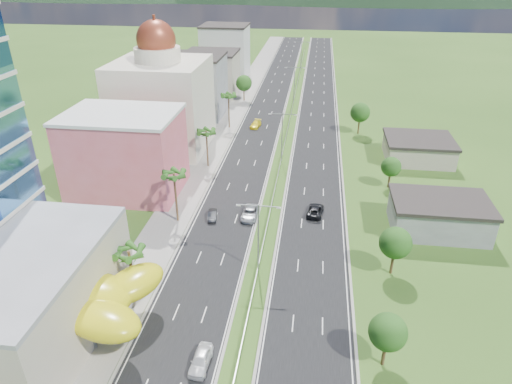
% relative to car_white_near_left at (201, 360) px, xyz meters
% --- Properties ---
extents(ground, '(500.00, 500.00, 0.00)m').
position_rel_car_white_near_left_xyz_m(ground, '(4.10, 7.91, -0.86)').
color(ground, '#2D5119').
rests_on(ground, ground).
extents(road_left, '(11.00, 260.00, 0.04)m').
position_rel_car_white_near_left_xyz_m(road_left, '(-3.40, 97.91, -0.84)').
color(road_left, black).
rests_on(road_left, ground).
extents(road_right, '(11.00, 260.00, 0.04)m').
position_rel_car_white_near_left_xyz_m(road_right, '(11.60, 97.91, -0.84)').
color(road_right, black).
rests_on(road_right, ground).
extents(sidewalk_left, '(7.00, 260.00, 0.12)m').
position_rel_car_white_near_left_xyz_m(sidewalk_left, '(-12.90, 97.91, -0.80)').
color(sidewalk_left, gray).
rests_on(sidewalk_left, ground).
extents(median_guardrail, '(0.10, 216.06, 0.76)m').
position_rel_car_white_near_left_xyz_m(median_guardrail, '(4.10, 79.90, -0.24)').
color(median_guardrail, gray).
rests_on(median_guardrail, ground).
extents(streetlight_median_b, '(6.04, 0.25, 11.00)m').
position_rel_car_white_near_left_xyz_m(streetlight_median_b, '(4.10, 17.91, 5.89)').
color(streetlight_median_b, gray).
rests_on(streetlight_median_b, ground).
extents(streetlight_median_c, '(6.04, 0.25, 11.00)m').
position_rel_car_white_near_left_xyz_m(streetlight_median_c, '(4.10, 57.91, 5.89)').
color(streetlight_median_c, gray).
rests_on(streetlight_median_c, ground).
extents(streetlight_median_d, '(6.04, 0.25, 11.00)m').
position_rel_car_white_near_left_xyz_m(streetlight_median_d, '(4.10, 102.91, 5.89)').
color(streetlight_median_d, gray).
rests_on(streetlight_median_d, ground).
extents(streetlight_median_e, '(6.04, 0.25, 11.00)m').
position_rel_car_white_near_left_xyz_m(streetlight_median_e, '(4.10, 147.91, 5.89)').
color(streetlight_median_e, gray).
rests_on(streetlight_median_e, ground).
extents(lime_canopy, '(18.00, 15.00, 7.40)m').
position_rel_car_white_near_left_xyz_m(lime_canopy, '(-15.90, 3.91, 4.13)').
color(lime_canopy, gold).
rests_on(lime_canopy, ground).
extents(pink_shophouse, '(20.00, 15.00, 15.00)m').
position_rel_car_white_near_left_xyz_m(pink_shophouse, '(-23.90, 39.91, 6.64)').
color(pink_shophouse, '#D35660').
rests_on(pink_shophouse, ground).
extents(domed_building, '(20.00, 20.00, 28.70)m').
position_rel_car_white_near_left_xyz_m(domed_building, '(-23.90, 62.91, 10.49)').
color(domed_building, beige).
rests_on(domed_building, ground).
extents(midrise_grey, '(16.00, 15.00, 16.00)m').
position_rel_car_white_near_left_xyz_m(midrise_grey, '(-22.90, 87.91, 7.14)').
color(midrise_grey, gray).
rests_on(midrise_grey, ground).
extents(midrise_beige, '(16.00, 15.00, 13.00)m').
position_rel_car_white_near_left_xyz_m(midrise_beige, '(-22.90, 109.91, 5.64)').
color(midrise_beige, '#B0A491').
rests_on(midrise_beige, ground).
extents(midrise_white, '(16.00, 15.00, 18.00)m').
position_rel_car_white_near_left_xyz_m(midrise_white, '(-22.90, 132.91, 8.14)').
color(midrise_white, silver).
rests_on(midrise_white, ground).
extents(shed_near, '(15.00, 10.00, 5.00)m').
position_rel_car_white_near_left_xyz_m(shed_near, '(32.10, 32.91, 1.64)').
color(shed_near, gray).
rests_on(shed_near, ground).
extents(shed_far, '(14.00, 12.00, 4.40)m').
position_rel_car_white_near_left_xyz_m(shed_far, '(34.10, 62.91, 1.34)').
color(shed_far, '#B0A491').
rests_on(shed_far, ground).
extents(palm_tree_b, '(3.60, 3.60, 8.10)m').
position_rel_car_white_near_left_xyz_m(palm_tree_b, '(-11.40, 9.91, 6.20)').
color(palm_tree_b, '#47301C').
rests_on(palm_tree_b, ground).
extents(palm_tree_c, '(3.60, 3.60, 9.60)m').
position_rel_car_white_near_left_xyz_m(palm_tree_c, '(-11.40, 29.91, 7.64)').
color(palm_tree_c, '#47301C').
rests_on(palm_tree_c, ground).
extents(palm_tree_d, '(3.60, 3.60, 8.60)m').
position_rel_car_white_near_left_xyz_m(palm_tree_d, '(-11.40, 52.91, 6.68)').
color(palm_tree_d, '#47301C').
rests_on(palm_tree_d, ground).
extents(palm_tree_e, '(3.60, 3.60, 9.40)m').
position_rel_car_white_near_left_xyz_m(palm_tree_e, '(-11.40, 77.91, 7.45)').
color(palm_tree_e, '#47301C').
rests_on(palm_tree_e, ground).
extents(leafy_tree_lfar, '(4.90, 4.90, 8.05)m').
position_rel_car_white_near_left_xyz_m(leafy_tree_lfar, '(-11.40, 102.91, 4.72)').
color(leafy_tree_lfar, '#47301C').
rests_on(leafy_tree_lfar, ground).
extents(leafy_tree_ra, '(4.20, 4.20, 6.90)m').
position_rel_car_white_near_left_xyz_m(leafy_tree_ra, '(20.10, 2.91, 3.91)').
color(leafy_tree_ra, '#47301C').
rests_on(leafy_tree_ra, ground).
extents(leafy_tree_rb, '(4.55, 4.55, 7.47)m').
position_rel_car_white_near_left_xyz_m(leafy_tree_rb, '(23.10, 19.91, 4.31)').
color(leafy_tree_rb, '#47301C').
rests_on(leafy_tree_rb, ground).
extents(leafy_tree_rc, '(3.85, 3.85, 6.33)m').
position_rel_car_white_near_left_xyz_m(leafy_tree_rc, '(26.10, 47.91, 3.51)').
color(leafy_tree_rc, '#47301C').
rests_on(leafy_tree_rc, ground).
extents(leafy_tree_rd, '(4.90, 4.90, 8.05)m').
position_rel_car_white_near_left_xyz_m(leafy_tree_rd, '(22.10, 77.91, 4.72)').
color(leafy_tree_rd, '#47301C').
rests_on(leafy_tree_rd, ground).
extents(mountain_ridge, '(860.00, 140.00, 90.00)m').
position_rel_car_white_near_left_xyz_m(mountain_ridge, '(64.10, 457.91, -0.86)').
color(mountain_ridge, black).
rests_on(mountain_ridge, ground).
extents(car_white_near_left, '(2.14, 4.91, 1.65)m').
position_rel_car_white_near_left_xyz_m(car_white_near_left, '(0.00, 0.00, 0.00)').
color(car_white_near_left, silver).
rests_on(car_white_near_left, road_left).
extents(car_dark_left, '(2.01, 4.16, 1.32)m').
position_rel_car_white_near_left_xyz_m(car_dark_left, '(-5.65, 31.38, -0.16)').
color(car_dark_left, black).
rests_on(car_dark_left, road_left).
extents(car_silver_mid_left, '(2.81, 5.90, 1.63)m').
position_rel_car_white_near_left_xyz_m(car_silver_mid_left, '(0.75, 32.74, -0.01)').
color(car_silver_mid_left, '#9DA0A4').
rests_on(car_silver_mid_left, road_left).
extents(car_yellow_far_left, '(2.81, 5.49, 1.53)m').
position_rel_car_white_near_left_xyz_m(car_yellow_far_left, '(-4.51, 79.13, -0.06)').
color(car_yellow_far_left, yellow).
rests_on(car_yellow_far_left, road_left).
extents(car_dark_far_right, '(3.20, 5.75, 1.52)m').
position_rel_car_white_near_left_xyz_m(car_dark_far_right, '(11.99, 35.33, -0.06)').
color(car_dark_far_right, black).
rests_on(car_dark_far_right, road_right).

